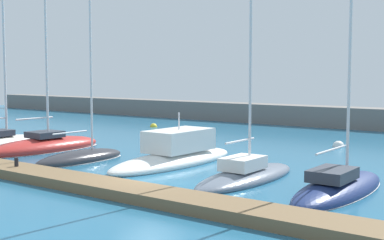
{
  "coord_description": "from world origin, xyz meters",
  "views": [
    {
      "loc": [
        15.68,
        -17.9,
        5.09
      ],
      "look_at": [
        -1.85,
        5.66,
        2.51
      ],
      "focal_mm": 49.83,
      "sensor_mm": 36.0,
      "label": 1
    }
  ],
  "objects_px": {
    "sailboat_charcoal_third": "(81,157)",
    "sailboat_slate_fifth": "(246,174)",
    "sailboat_navy_sixth": "(339,188)",
    "sailboat_red_second": "(45,146)",
    "dock_bollard": "(16,162)",
    "motorboat_white_fourth": "(176,155)",
    "mooring_buoy_white": "(338,147)",
    "mooring_buoy_yellow": "(154,127)"
  },
  "relations": [
    {
      "from": "sailboat_navy_sixth",
      "to": "mooring_buoy_white",
      "type": "height_order",
      "value": "sailboat_navy_sixth"
    },
    {
      "from": "sailboat_navy_sixth",
      "to": "dock_bollard",
      "type": "height_order",
      "value": "sailboat_navy_sixth"
    },
    {
      "from": "motorboat_white_fourth",
      "to": "sailboat_slate_fifth",
      "type": "relative_size",
      "value": 0.65
    },
    {
      "from": "sailboat_red_second",
      "to": "motorboat_white_fourth",
      "type": "xyz_separation_m",
      "value": [
        10.1,
        1.22,
        0.17
      ]
    },
    {
      "from": "motorboat_white_fourth",
      "to": "dock_bollard",
      "type": "bearing_deg",
      "value": 151.66
    },
    {
      "from": "sailboat_red_second",
      "to": "sailboat_slate_fifth",
      "type": "relative_size",
      "value": 0.93
    },
    {
      "from": "sailboat_charcoal_third",
      "to": "motorboat_white_fourth",
      "type": "bearing_deg",
      "value": -59.92
    },
    {
      "from": "sailboat_red_second",
      "to": "sailboat_slate_fifth",
      "type": "xyz_separation_m",
      "value": [
        15.71,
        -0.43,
        -0.04
      ]
    },
    {
      "from": "sailboat_slate_fifth",
      "to": "sailboat_navy_sixth",
      "type": "relative_size",
      "value": 1.01
    },
    {
      "from": "sailboat_red_second",
      "to": "sailboat_charcoal_third",
      "type": "xyz_separation_m",
      "value": [
        5.24,
        -1.51,
        -0.06
      ]
    },
    {
      "from": "sailboat_red_second",
      "to": "motorboat_white_fourth",
      "type": "relative_size",
      "value": 1.42
    },
    {
      "from": "sailboat_charcoal_third",
      "to": "dock_bollard",
      "type": "relative_size",
      "value": 28.47
    },
    {
      "from": "sailboat_slate_fifth",
      "to": "sailboat_navy_sixth",
      "type": "height_order",
      "value": "sailboat_slate_fifth"
    },
    {
      "from": "sailboat_charcoal_third",
      "to": "dock_bollard",
      "type": "distance_m",
      "value": 4.83
    },
    {
      "from": "sailboat_charcoal_third",
      "to": "sailboat_slate_fifth",
      "type": "relative_size",
      "value": 0.82
    },
    {
      "from": "motorboat_white_fourth",
      "to": "mooring_buoy_yellow",
      "type": "height_order",
      "value": "motorboat_white_fourth"
    },
    {
      "from": "mooring_buoy_yellow",
      "to": "mooring_buoy_white",
      "type": "height_order",
      "value": "mooring_buoy_white"
    },
    {
      "from": "motorboat_white_fourth",
      "to": "mooring_buoy_yellow",
      "type": "relative_size",
      "value": 14.52
    },
    {
      "from": "sailboat_red_second",
      "to": "dock_bollard",
      "type": "distance_m",
      "value": 8.62
    },
    {
      "from": "mooring_buoy_yellow",
      "to": "sailboat_navy_sixth",
      "type": "bearing_deg",
      "value": -33.95
    },
    {
      "from": "sailboat_charcoal_third",
      "to": "sailboat_slate_fifth",
      "type": "height_order",
      "value": "sailboat_slate_fifth"
    },
    {
      "from": "sailboat_charcoal_third",
      "to": "sailboat_navy_sixth",
      "type": "bearing_deg",
      "value": -85.4
    },
    {
      "from": "sailboat_slate_fifth",
      "to": "dock_bollard",
      "type": "relative_size",
      "value": 34.72
    },
    {
      "from": "motorboat_white_fourth",
      "to": "dock_bollard",
      "type": "distance_m",
      "value": 8.61
    },
    {
      "from": "sailboat_red_second",
      "to": "mooring_buoy_white",
      "type": "distance_m",
      "value": 20.05
    },
    {
      "from": "motorboat_white_fourth",
      "to": "mooring_buoy_white",
      "type": "distance_m",
      "value": 13.12
    },
    {
      "from": "motorboat_white_fourth",
      "to": "sailboat_navy_sixth",
      "type": "xyz_separation_m",
      "value": [
        10.22,
        -1.71,
        -0.25
      ]
    },
    {
      "from": "sailboat_slate_fifth",
      "to": "sailboat_navy_sixth",
      "type": "distance_m",
      "value": 4.61
    },
    {
      "from": "sailboat_slate_fifth",
      "to": "sailboat_red_second",
      "type": "bearing_deg",
      "value": 87.86
    },
    {
      "from": "sailboat_navy_sixth",
      "to": "mooring_buoy_yellow",
      "type": "height_order",
      "value": "sailboat_navy_sixth"
    },
    {
      "from": "motorboat_white_fourth",
      "to": "dock_bollard",
      "type": "relative_size",
      "value": 22.67
    },
    {
      "from": "sailboat_charcoal_third",
      "to": "dock_bollard",
      "type": "height_order",
      "value": "sailboat_charcoal_third"
    },
    {
      "from": "sailboat_red_second",
      "to": "sailboat_navy_sixth",
      "type": "xyz_separation_m",
      "value": [
        20.32,
        -0.49,
        -0.08
      ]
    },
    {
      "from": "sailboat_navy_sixth",
      "to": "mooring_buoy_white",
      "type": "bearing_deg",
      "value": 20.72
    },
    {
      "from": "motorboat_white_fourth",
      "to": "sailboat_navy_sixth",
      "type": "bearing_deg",
      "value": -98.5
    },
    {
      "from": "sailboat_navy_sixth",
      "to": "dock_bollard",
      "type": "distance_m",
      "value": 15.56
    },
    {
      "from": "sailboat_navy_sixth",
      "to": "mooring_buoy_yellow",
      "type": "distance_m",
      "value": 29.89
    },
    {
      "from": "sailboat_slate_fifth",
      "to": "mooring_buoy_yellow",
      "type": "distance_m",
      "value": 26.15
    },
    {
      "from": "mooring_buoy_yellow",
      "to": "dock_bollard",
      "type": "relative_size",
      "value": 1.56
    },
    {
      "from": "sailboat_slate_fifth",
      "to": "mooring_buoy_yellow",
      "type": "height_order",
      "value": "sailboat_slate_fifth"
    },
    {
      "from": "sailboat_charcoal_third",
      "to": "motorboat_white_fourth",
      "type": "relative_size",
      "value": 1.26
    },
    {
      "from": "mooring_buoy_yellow",
      "to": "sailboat_charcoal_third",
      "type": "bearing_deg",
      "value": -61.25
    }
  ]
}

